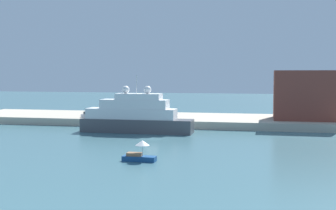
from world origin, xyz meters
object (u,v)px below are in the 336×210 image
person_figure (109,114)px  mooring_bollard (170,119)px  harbor_building (306,95)px  parked_car (90,115)px  small_motorboat (140,153)px  large_yacht (135,116)px

person_figure → mooring_bollard: 17.78m
harbor_building → parked_car: bearing=-173.0°
small_motorboat → person_figure: size_ratio=2.94×
large_yacht → harbor_building: (35.27, 17.72, 4.01)m
parked_car → mooring_bollard: bearing=-9.0°
parked_car → person_figure: person_figure is taller
large_yacht → small_motorboat: (9.45, -29.25, -2.21)m
harbor_building → mooring_bollard: (-29.64, -9.34, -5.14)m
large_yacht → small_motorboat: size_ratio=5.01×
parked_car → mooring_bollard: parked_car is taller
harbor_building → parked_car: 50.58m
parked_car → large_yacht: bearing=-38.3°
large_yacht → person_figure: 18.25m
harbor_building → parked_car: (-49.96, -6.11, -4.99)m
mooring_bollard → small_motorboat: bearing=-84.2°
parked_car → person_figure: bearing=38.4°
harbor_building → person_figure: 46.71m
large_yacht → mooring_bollard: large_yacht is taller
large_yacht → person_figure: (-11.07, 14.48, -0.85)m
small_motorboat → parked_car: parked_car is taller
small_motorboat → parked_car: 47.47m
small_motorboat → parked_car: bearing=120.6°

